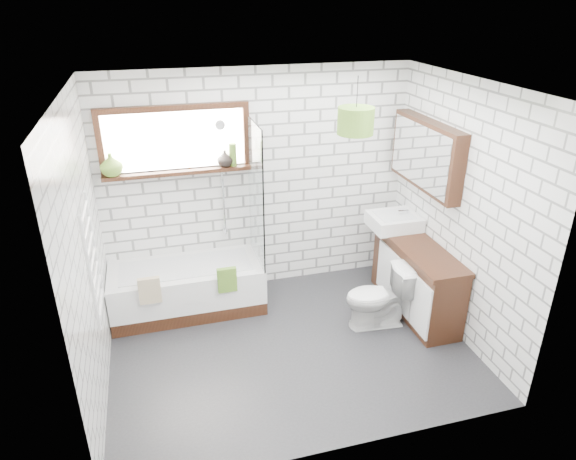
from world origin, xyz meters
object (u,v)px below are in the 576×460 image
object	(u,v)px
bathtub	(188,288)
vanity	(416,278)
basin	(394,221)
pendant	(356,121)
toilet	(378,297)

from	to	relation	value
bathtub	vanity	size ratio (longest dim) A/B	1.19
vanity	basin	bearing A→B (deg)	96.84
bathtub	pendant	world-z (taller)	pendant
toilet	basin	bearing A→B (deg)	150.00
bathtub	basin	distance (m)	2.39
vanity	toilet	world-z (taller)	vanity
bathtub	pendant	xyz separation A→B (m)	(1.62, -0.55, 1.84)
vanity	pendant	xyz separation A→B (m)	(-0.75, 0.11, 1.71)
toilet	vanity	bearing A→B (deg)	112.08
bathtub	toilet	xyz separation A→B (m)	(1.85, -0.83, 0.07)
toilet	pendant	world-z (taller)	pendant
basin	toilet	xyz separation A→B (m)	(-0.46, -0.66, -0.51)
vanity	basin	distance (m)	0.68
vanity	basin	xyz separation A→B (m)	(-0.06, 0.50, 0.46)
pendant	vanity	bearing A→B (deg)	-8.60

